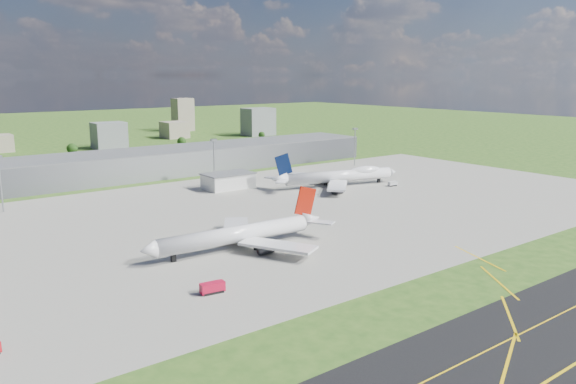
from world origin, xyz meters
TOP-DOWN VIEW (x-y plane):
  - ground at (0.00, 150.00)m, footprint 1400.00×1400.00m
  - apron at (10.00, 40.00)m, footprint 360.00×190.00m
  - terminal at (0.00, 165.00)m, footprint 300.00×42.00m
  - ops_building at (10.00, 100.00)m, footprint 26.00×16.00m
  - mast_west at (-100.00, 115.00)m, footprint 3.50×2.00m
  - mast_center at (10.00, 115.00)m, footprint 3.50×2.00m
  - mast_east at (120.00, 115.00)m, footprint 3.50×2.00m
  - airliner_red_twin at (-43.30, 3.11)m, footprint 72.51×56.50m
  - airliner_blue_quad at (62.79, 67.82)m, footprint 76.71×59.10m
  - fire_truck at (-72.85, -27.58)m, footprint 7.38×3.58m
  - tug_yellow at (-41.99, 11.32)m, footprint 3.97×3.06m
  - van_white_near at (16.19, 40.16)m, footprint 2.52×5.13m
  - van_white_far at (86.49, 49.39)m, footprint 5.47×3.18m
  - bldg_c at (20.00, 310.00)m, footprint 26.00×20.00m
  - bldg_ce at (100.00, 350.00)m, footprint 22.00×24.00m
  - bldg_e at (180.00, 320.00)m, footprint 30.00×22.00m
  - bldg_tall_e at (140.00, 410.00)m, footprint 20.00×18.00m
  - tree_c at (-20.00, 280.00)m, footprint 8.10×8.10m
  - tree_e at (70.00, 275.00)m, footprint 7.65×7.65m
  - tree_far_e at (160.00, 285.00)m, footprint 6.30×6.30m

SIDE VIEW (x-z plane):
  - ground at x=0.00m, z-range 0.00..0.00m
  - apron at x=10.00m, z-range 0.00..0.08m
  - tug_yellow at x=-41.99m, z-range 0.04..1.79m
  - van_white_near at x=16.19m, z-range 0.01..2.58m
  - van_white_far at x=86.49m, z-range 0.01..2.65m
  - fire_truck at x=-72.85m, z-range 0.00..3.18m
  - ops_building at x=10.00m, z-range 0.00..8.00m
  - tree_far_e at x=160.00m, z-range 0.68..8.38m
  - airliner_red_twin at x=-43.30m, z-range -4.65..15.25m
  - tree_e at x=70.00m, z-range 0.84..10.19m
  - airliner_blue_quad at x=62.79m, z-range -4.51..15.81m
  - tree_c at x=-20.00m, z-range 0.89..10.79m
  - terminal at x=0.00m, z-range 0.00..15.00m
  - bldg_ce at x=100.00m, z-range 0.00..16.00m
  - bldg_c at x=20.00m, z-range 0.00..22.00m
  - bldg_e at x=180.00m, z-range 0.00..28.00m
  - mast_west at x=-100.00m, z-range 4.76..30.66m
  - mast_center at x=10.00m, z-range 4.76..30.66m
  - mast_east at x=120.00m, z-range 4.76..30.66m
  - bldg_tall_e at x=140.00m, z-range 0.00..36.00m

